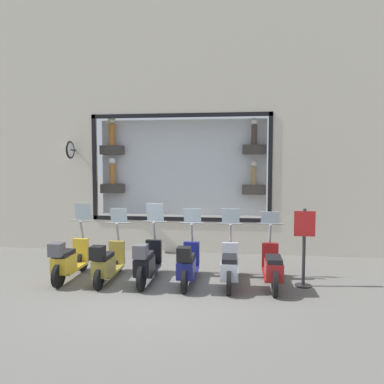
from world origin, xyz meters
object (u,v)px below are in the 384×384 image
object	(u,v)px
scooter_yellow_5	(68,260)
shop_sign_post	(304,245)
scooter_olive_4	(107,263)
scooter_silver_1	(230,267)
scooter_navy_2	(188,264)
scooter_red_0	(272,268)
scooter_black_3	(147,262)

from	to	relation	value
scooter_yellow_5	shop_sign_post	world-z (taller)	same
scooter_yellow_5	shop_sign_post	size ratio (longest dim) A/B	1.06
scooter_olive_4	scooter_yellow_5	xyz separation A→B (m)	(0.02, 0.92, 0.03)
shop_sign_post	scooter_yellow_5	bearing A→B (deg)	92.68
scooter_silver_1	scooter_navy_2	world-z (taller)	scooter_silver_1
scooter_red_0	scooter_silver_1	distance (m)	0.92
scooter_red_0	scooter_navy_2	distance (m)	1.84
scooter_black_3	scooter_yellow_5	distance (m)	1.84
scooter_red_0	scooter_olive_4	size ratio (longest dim) A/B	1.01
scooter_black_3	shop_sign_post	bearing A→B (deg)	-85.95
scooter_black_3	scooter_olive_4	size ratio (longest dim) A/B	1.01
scooter_silver_1	scooter_yellow_5	size ratio (longest dim) A/B	1.00
scooter_yellow_5	shop_sign_post	distance (m)	5.31
scooter_silver_1	scooter_olive_4	distance (m)	2.76
scooter_black_3	scooter_olive_4	bearing A→B (deg)	91.17
scooter_navy_2	scooter_yellow_5	xyz separation A→B (m)	(0.01, 2.76, 0.01)
scooter_navy_2	scooter_yellow_5	bearing A→B (deg)	89.87
scooter_red_0	shop_sign_post	distance (m)	0.86
scooter_navy_2	scooter_black_3	xyz separation A→B (m)	(0.01, 0.92, 0.02)
scooter_navy_2	scooter_black_3	world-z (taller)	scooter_black_3
shop_sign_post	scooter_black_3	bearing A→B (deg)	94.05
scooter_yellow_5	scooter_navy_2	bearing A→B (deg)	-90.13
scooter_black_3	scooter_yellow_5	xyz separation A→B (m)	(-0.00, 1.84, -0.01)
scooter_red_0	scooter_silver_1	xyz separation A→B (m)	(-0.00, 0.92, -0.01)
scooter_silver_1	scooter_yellow_5	xyz separation A→B (m)	(-0.06, 3.68, 0.05)
scooter_red_0	scooter_yellow_5	bearing A→B (deg)	90.71
scooter_yellow_5	scooter_silver_1	bearing A→B (deg)	-89.13
scooter_navy_2	scooter_yellow_5	size ratio (longest dim) A/B	1.00
shop_sign_post	scooter_navy_2	bearing A→B (deg)	95.75
scooter_red_0	scooter_silver_1	size ratio (longest dim) A/B	1.00
scooter_red_0	scooter_navy_2	bearing A→B (deg)	91.99
scooter_olive_4	shop_sign_post	world-z (taller)	shop_sign_post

